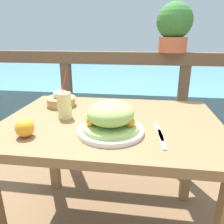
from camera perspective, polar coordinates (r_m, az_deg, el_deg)
The scene contains 10 objects.
patio_table at distance 1.14m, azimuth -0.25°, elevation -6.70°, with size 1.07×0.78×0.71m.
railing_fence at distance 1.72m, azimuth 2.89°, elevation 6.19°, with size 2.80×0.08×0.99m.
sea_backdrop at distance 4.25m, azimuth 5.89°, elevation 7.98°, with size 12.00×4.00×0.53m.
salad_plate at distance 0.93m, azimuth -0.36°, elevation -1.99°, with size 0.29×0.29×0.14m.
drink_glass at distance 1.13m, azimuth -12.33°, elevation 1.71°, with size 0.07×0.07×0.24m.
bread_basket at distance 1.34m, azimuth -13.17°, elevation 3.20°, with size 0.18×0.18×0.10m.
potted_plant at distance 1.68m, azimuth 15.93°, elevation 20.78°, with size 0.25×0.25×0.33m.
fork at distance 0.98m, azimuth 12.27°, elevation -5.15°, with size 0.03×0.18×0.00m.
knife at distance 0.92m, azimuth 12.88°, elevation -6.88°, with size 0.03×0.18×0.00m.
orange_near_basket at distance 0.97m, azimuth -21.84°, elevation -3.92°, with size 0.08×0.08×0.08m.
Camera 1 is at (0.15, -1.01, 1.11)m, focal length 35.00 mm.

